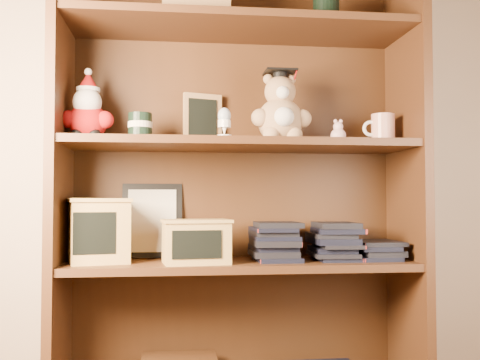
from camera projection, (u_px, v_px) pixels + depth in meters
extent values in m
cube|color=tan|center=(232.00, 67.00, 2.09)|extent=(3.00, 0.04, 2.50)
cube|color=#452713|center=(60.00, 185.00, 1.81)|extent=(0.03, 0.35, 1.60)
cube|color=#452713|center=(407.00, 187.00, 1.95)|extent=(0.03, 0.35, 1.60)
cube|color=#402411|center=(235.00, 187.00, 2.04)|extent=(1.20, 0.02, 1.60)
cube|color=#452713|center=(240.00, 27.00, 1.90)|extent=(1.14, 0.33, 0.02)
cube|color=#9E7547|center=(196.00, 5.00, 1.88)|extent=(0.22, 0.18, 0.12)
cylinder|color=black|center=(326.00, 11.00, 1.94)|extent=(0.09, 0.09, 0.11)
cube|color=#452713|center=(240.00, 265.00, 1.87)|extent=(1.14, 0.33, 0.02)
cube|color=#452713|center=(240.00, 145.00, 1.88)|extent=(1.14, 0.33, 0.02)
sphere|color=#A50F0F|center=(88.00, 122.00, 1.83)|extent=(0.12, 0.12, 0.12)
sphere|color=#A50F0F|center=(69.00, 119.00, 1.80)|extent=(0.06, 0.06, 0.06)
sphere|color=#A50F0F|center=(105.00, 120.00, 1.81)|extent=(0.06, 0.06, 0.06)
sphere|color=black|center=(78.00, 134.00, 1.79)|extent=(0.04, 0.04, 0.04)
sphere|color=black|center=(94.00, 135.00, 1.80)|extent=(0.04, 0.04, 0.04)
sphere|color=white|center=(87.00, 102.00, 1.81)|extent=(0.09, 0.09, 0.09)
sphere|color=#D8B293|center=(88.00, 97.00, 1.83)|extent=(0.07, 0.07, 0.07)
cone|color=#A50F0F|center=(88.00, 81.00, 1.83)|extent=(0.07, 0.07, 0.06)
sphere|color=white|center=(88.00, 72.00, 1.83)|extent=(0.02, 0.02, 0.02)
cylinder|color=white|center=(88.00, 90.00, 1.83)|extent=(0.08, 0.08, 0.01)
cylinder|color=black|center=(140.00, 127.00, 1.85)|extent=(0.08, 0.08, 0.09)
cylinder|color=beige|center=(140.00, 125.00, 1.85)|extent=(0.08, 0.08, 0.02)
cube|color=#9E7547|center=(203.00, 119.00, 1.99)|extent=(0.14, 0.06, 0.18)
cube|color=black|center=(203.00, 119.00, 1.98)|extent=(0.10, 0.03, 0.14)
cube|color=#9E7547|center=(202.00, 141.00, 2.01)|extent=(0.07, 0.07, 0.01)
cylinder|color=white|center=(224.00, 137.00, 1.80)|extent=(0.05, 0.05, 0.01)
cone|color=white|center=(224.00, 130.00, 1.80)|extent=(0.02, 0.02, 0.03)
cylinder|color=white|center=(224.00, 124.00, 1.80)|extent=(0.04, 0.04, 0.02)
ellipsoid|color=#ABB9CF|center=(224.00, 116.00, 1.80)|extent=(0.04, 0.04, 0.05)
sphere|color=#A88259|center=(280.00, 121.00, 1.90)|extent=(0.15, 0.15, 0.15)
sphere|color=white|center=(284.00, 117.00, 1.84)|extent=(0.07, 0.07, 0.07)
sphere|color=#A88259|center=(260.00, 118.00, 1.87)|extent=(0.06, 0.06, 0.06)
sphere|color=#A88259|center=(302.00, 119.00, 1.89)|extent=(0.06, 0.06, 0.06)
sphere|color=#A88259|center=(271.00, 134.00, 1.85)|extent=(0.06, 0.06, 0.06)
sphere|color=#A88259|center=(294.00, 135.00, 1.86)|extent=(0.06, 0.06, 0.06)
sphere|color=#A88259|center=(280.00, 92.00, 1.91)|extent=(0.11, 0.11, 0.11)
sphere|color=white|center=(283.00, 92.00, 1.86)|extent=(0.04, 0.04, 0.04)
sphere|color=#A88259|center=(268.00, 79.00, 1.91)|extent=(0.04, 0.04, 0.04)
sphere|color=#A88259|center=(291.00, 80.00, 1.92)|extent=(0.04, 0.04, 0.04)
cylinder|color=black|center=(280.00, 76.00, 1.91)|extent=(0.05, 0.05, 0.02)
cube|color=black|center=(280.00, 72.00, 1.91)|extent=(0.11, 0.11, 0.01)
cylinder|color=#A50F0F|center=(296.00, 75.00, 1.89)|extent=(0.00, 0.05, 0.03)
sphere|color=beige|center=(338.00, 136.00, 1.92)|extent=(0.05, 0.05, 0.05)
sphere|color=beige|center=(338.00, 127.00, 1.93)|extent=(0.03, 0.03, 0.03)
sphere|color=beige|center=(335.00, 121.00, 1.92)|extent=(0.01, 0.01, 0.01)
sphere|color=beige|center=(341.00, 121.00, 1.93)|extent=(0.01, 0.01, 0.01)
cylinder|color=silver|center=(383.00, 129.00, 1.94)|extent=(0.08, 0.08, 0.10)
torus|color=white|center=(370.00, 129.00, 1.94)|extent=(0.06, 0.01, 0.06)
cube|color=black|center=(152.00, 221.00, 1.98)|extent=(0.21, 0.05, 0.26)
cube|color=beige|center=(152.00, 221.00, 1.97)|extent=(0.17, 0.03, 0.22)
cube|color=tan|center=(99.00, 232.00, 1.82)|extent=(0.22, 0.22, 0.20)
cube|color=black|center=(95.00, 233.00, 1.73)|extent=(0.13, 0.03, 0.13)
cube|color=tan|center=(99.00, 200.00, 1.82)|extent=(0.23, 0.23, 0.01)
cube|color=tan|center=(196.00, 243.00, 1.79)|extent=(0.22, 0.16, 0.13)
cube|color=black|center=(197.00, 244.00, 1.72)|extent=(0.15, 0.02, 0.09)
cube|color=tan|center=(196.00, 221.00, 1.79)|extent=(0.23, 0.18, 0.01)
cube|color=black|center=(275.00, 258.00, 1.88)|extent=(0.14, 0.20, 0.02)
cube|color=black|center=(275.00, 253.00, 1.88)|extent=(0.14, 0.20, 0.02)
cube|color=black|center=(275.00, 249.00, 1.88)|extent=(0.14, 0.20, 0.02)
cube|color=black|center=(275.00, 244.00, 1.88)|extent=(0.14, 0.20, 0.02)
cube|color=black|center=(275.00, 239.00, 1.88)|extent=(0.14, 0.20, 0.02)
cube|color=black|center=(275.00, 234.00, 1.88)|extent=(0.14, 0.20, 0.02)
cube|color=black|center=(275.00, 229.00, 1.89)|extent=(0.14, 0.20, 0.02)
cube|color=black|center=(274.00, 225.00, 1.89)|extent=(0.14, 0.20, 0.02)
cube|color=black|center=(334.00, 257.00, 1.91)|extent=(0.14, 0.20, 0.02)
cube|color=black|center=(334.00, 253.00, 1.91)|extent=(0.14, 0.20, 0.02)
cube|color=black|center=(334.00, 248.00, 1.91)|extent=(0.14, 0.20, 0.02)
cube|color=black|center=(334.00, 243.00, 1.91)|extent=(0.14, 0.20, 0.02)
cube|color=black|center=(334.00, 239.00, 1.91)|extent=(0.14, 0.20, 0.02)
cube|color=black|center=(334.00, 234.00, 1.91)|extent=(0.14, 0.20, 0.02)
cube|color=black|center=(334.00, 229.00, 1.91)|extent=(0.14, 0.20, 0.02)
cube|color=black|center=(334.00, 224.00, 1.91)|extent=(0.14, 0.20, 0.02)
cube|color=black|center=(375.00, 257.00, 1.92)|extent=(0.14, 0.20, 0.02)
cube|color=black|center=(375.00, 252.00, 1.92)|extent=(0.14, 0.20, 0.02)
cube|color=black|center=(375.00, 248.00, 1.92)|extent=(0.14, 0.20, 0.02)
cube|color=black|center=(375.00, 243.00, 1.92)|extent=(0.14, 0.20, 0.02)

